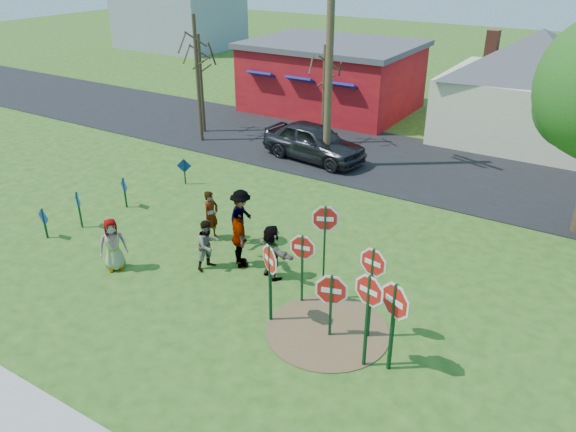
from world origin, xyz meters
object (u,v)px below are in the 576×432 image
Objects in this scene: stop_sign_b at (325,229)px; suv at (314,142)px; person_a at (113,245)px; stop_sign_a at (270,267)px; utility_pole at (330,41)px; person_b at (211,215)px; stop_sign_d at (372,271)px; stop_sign_c at (368,301)px.

stop_sign_b reaches higher than suv.
suv is (0.43, 11.50, 0.04)m from person_a.
utility_pole is at bearing 141.30° from stop_sign_a.
stop_sign_a is 12.10m from utility_pole.
stop_sign_a reaches higher than suv.
person_b is (-4.20, 2.77, -0.79)m from stop_sign_a.
stop_sign_a reaches higher than person_b.
stop_sign_d reaches higher than person_b.
utility_pole reaches higher than stop_sign_c.
stop_sign_d is at bearing -47.23° from person_a.
suv is at bearing 95.50° from stop_sign_b.
person_a is (-8.31, -0.03, -1.00)m from stop_sign_c.
person_a is at bearing -146.40° from stop_sign_a.
stop_sign_b reaches higher than stop_sign_a.
stop_sign_a is 0.80× the size of stop_sign_b.
stop_sign_c is 1.57× the size of person_a.
stop_sign_d reaches higher than person_a.
stop_sign_d is 0.55× the size of suv.
person_a is at bearing -167.37° from stop_sign_c.
stop_sign_a is 0.91× the size of stop_sign_c.
utility_pole is at bearing 133.12° from stop_sign_d.
stop_sign_b is 5.19m from person_b.
stop_sign_c is 1.54× the size of person_b.
suv reaches higher than person_a.
person_a is 12.04m from utility_pole.
person_a is 11.51m from suv.
suv is (-7.88, 11.47, -0.96)m from stop_sign_c.
stop_sign_b is 6.59m from person_a.
person_b is at bearing 141.30° from stop_sign_b.
suv reaches higher than person_b.
stop_sign_b is 11.20m from suv.
person_b is 9.17m from utility_pole.
stop_sign_a is 1.84m from stop_sign_b.
stop_sign_b reaches higher than stop_sign_c.
stop_sign_d reaches higher than stop_sign_c.
stop_sign_c is at bearing -67.16° from stop_sign_b.
stop_sign_a is 0.89× the size of stop_sign_d.
person_b is (-7.04, 3.08, -0.98)m from stop_sign_c.
stop_sign_c is 0.98× the size of stop_sign_d.
stop_sign_a is at bearing -121.76° from person_b.
stop_sign_a is 2.59m from stop_sign_d.
stop_sign_b reaches higher than stop_sign_d.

